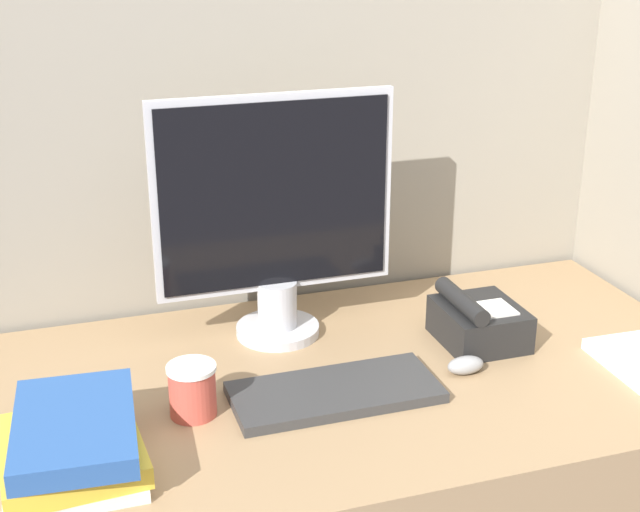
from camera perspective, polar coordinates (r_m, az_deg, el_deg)
name	(u,v)px	position (r m, az deg, el deg)	size (l,w,h in m)	color
cubicle_panel_rear	(284,281)	(2.09, -2.31, -1.63)	(1.91, 0.04, 1.57)	gray
monitor	(275,222)	(1.80, -2.87, 2.18)	(0.49, 0.18, 0.51)	#B7B7BC
keyboard	(335,392)	(1.65, 0.97, -8.71)	(0.38, 0.17, 0.02)	#333333
mouse	(466,365)	(1.75, 9.30, -6.91)	(0.07, 0.04, 0.04)	gray
coffee_cup	(192,390)	(1.60, -8.17, -8.49)	(0.09, 0.09, 0.10)	#BF4C3F
book_stack	(73,444)	(1.49, -15.55, -11.54)	(0.23, 0.30, 0.09)	silver
desk_telephone	(478,322)	(1.87, 10.07, -4.16)	(0.16, 0.18, 0.12)	black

